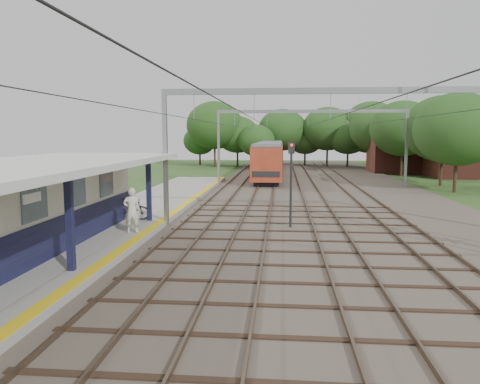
{
  "coord_description": "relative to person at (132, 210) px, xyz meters",
  "views": [
    {
      "loc": [
        0.89,
        -8.26,
        4.74
      ],
      "look_at": [
        -1.4,
        17.22,
        1.6
      ],
      "focal_mm": 35.0,
      "sensor_mm": 36.0,
      "label": 1
    }
  ],
  "objects": [
    {
      "name": "ballast_bed",
      "position": [
        9.81,
        18.06,
        -1.33
      ],
      "size": [
        18.0,
        90.0,
        0.1
      ],
      "primitive_type": "cube",
      "color": "#473D33",
      "rests_on": "ground"
    },
    {
      "name": "platform",
      "position": [
        -1.69,
        2.06,
        -1.2
      ],
      "size": [
        5.0,
        52.0,
        0.35
      ],
      "primitive_type": "cube",
      "color": "gray",
      "rests_on": "ground"
    },
    {
      "name": "yellow_stripe",
      "position": [
        0.56,
        2.06,
        -1.02
      ],
      "size": [
        0.45,
        52.0,
        0.01
      ],
      "primitive_type": "cube",
      "color": "yellow",
      "rests_on": "platform"
    },
    {
      "name": "station_building",
      "position": [
        -3.07,
        -4.94,
        0.67
      ],
      "size": [
        3.41,
        18.0,
        3.4
      ],
      "color": "beige",
      "rests_on": "platform"
    },
    {
      "name": "canopy",
      "position": [
        -1.96,
        -5.94,
        2.27
      ],
      "size": [
        6.4,
        20.0,
        3.44
      ],
      "color": "black",
      "rests_on": "platform"
    },
    {
      "name": "rail_tracks",
      "position": [
        7.31,
        18.06,
        -1.2
      ],
      "size": [
        11.8,
        88.0,
        0.15
      ],
      "color": "brown",
      "rests_on": "ballast_bed"
    },
    {
      "name": "catenary_system",
      "position": [
        9.2,
        13.35,
        4.13
      ],
      "size": [
        17.22,
        88.0,
        7.0
      ],
      "color": "gray",
      "rests_on": "ground"
    },
    {
      "name": "tree_band",
      "position": [
        9.65,
        45.19,
        3.54
      ],
      "size": [
        31.72,
        30.88,
        8.82
      ],
      "color": "#382619",
      "rests_on": "ground"
    },
    {
      "name": "house_near",
      "position": [
        26.81,
        34.06,
        1.61
      ],
      "size": [
        7.0,
        6.12,
        7.89
      ],
      "color": "brown",
      "rests_on": "ground"
    },
    {
      "name": "house_far",
      "position": [
        21.81,
        40.06,
        1.86
      ],
      "size": [
        8.0,
        6.12,
        8.66
      ],
      "color": "brown",
      "rests_on": "ground"
    },
    {
      "name": "person",
      "position": [
        0.0,
        0.0,
        0.0
      ],
      "size": [
        0.86,
        0.69,
        2.05
      ],
      "primitive_type": "imported",
      "rotation": [
        0.0,
        0.0,
        3.44
      ],
      "color": "white",
      "rests_on": "platform"
    },
    {
      "name": "bicycle",
      "position": [
        -1.05,
        3.06,
        -0.46
      ],
      "size": [
        1.92,
        0.63,
        1.14
      ],
      "primitive_type": "imported",
      "rotation": [
        0.0,
        0.0,
        1.62
      ],
      "color": "black",
      "rests_on": "platform"
    },
    {
      "name": "train",
      "position": [
        5.31,
        38.81,
        0.75
      ],
      "size": [
        2.9,
        36.12,
        3.81
      ],
      "color": "black",
      "rests_on": "ballast_bed"
    },
    {
      "name": "signal_post",
      "position": [
        7.16,
        3.15,
        1.37
      ],
      "size": [
        0.32,
        0.28,
        4.35
      ],
      "rotation": [
        0.0,
        0.0,
        0.14
      ],
      "color": "black",
      "rests_on": "ground"
    }
  ]
}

